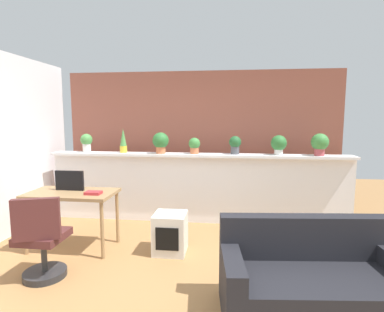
{
  "coord_description": "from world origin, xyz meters",
  "views": [
    {
      "loc": [
        0.5,
        -2.83,
        1.69
      ],
      "look_at": [
        0.01,
        1.17,
        1.19
      ],
      "focal_mm": 28.58,
      "sensor_mm": 36.0,
      "label": 1
    }
  ],
  "objects": [
    {
      "name": "potted_plant_6",
      "position": [
        1.86,
        1.95,
        1.31
      ],
      "size": [
        0.26,
        0.26,
        0.34
      ],
      "color": "#B7474C",
      "rests_on": "plant_shelf"
    },
    {
      "name": "divider_wall",
      "position": [
        0.0,
        2.0,
        0.54
      ],
      "size": [
        4.8,
        0.16,
        1.08
      ],
      "primitive_type": "cube",
      "color": "white",
      "rests_on": "ground"
    },
    {
      "name": "plant_shelf",
      "position": [
        0.0,
        1.96,
        1.1
      ],
      "size": [
        4.8,
        0.31,
        0.04
      ],
      "primitive_type": "cube",
      "color": "white",
      "rests_on": "divider_wall"
    },
    {
      "name": "side_cube_shelf",
      "position": [
        -0.22,
        0.8,
        0.25
      ],
      "size": [
        0.4,
        0.41,
        0.5
      ],
      "color": "silver",
      "rests_on": "ground"
    },
    {
      "name": "couch",
      "position": [
        1.23,
        -0.27,
        0.28
      ],
      "size": [
        1.63,
        0.91,
        0.8
      ],
      "color": "black",
      "rests_on": "ground"
    },
    {
      "name": "potted_plant_0",
      "position": [
        -1.85,
        1.98,
        1.3
      ],
      "size": [
        0.19,
        0.19,
        0.31
      ],
      "color": "silver",
      "rests_on": "plant_shelf"
    },
    {
      "name": "office_chair",
      "position": [
        -1.42,
        -0.02,
        0.39
      ],
      "size": [
        0.5,
        0.5,
        0.91
      ],
      "color": "#262628",
      "rests_on": "ground"
    },
    {
      "name": "book_on_desk",
      "position": [
        -1.16,
        0.68,
        0.77
      ],
      "size": [
        0.19,
        0.13,
        0.04
      ],
      "primitive_type": "cube",
      "color": "#B22D33",
      "rests_on": "desk"
    },
    {
      "name": "potted_plant_3",
      "position": [
        -0.04,
        1.96,
        1.26
      ],
      "size": [
        0.18,
        0.18,
        0.26
      ],
      "color": "#C66B42",
      "rests_on": "plant_shelf"
    },
    {
      "name": "potted_plant_4",
      "position": [
        0.6,
        1.99,
        1.28
      ],
      "size": [
        0.19,
        0.19,
        0.29
      ],
      "color": "#4C4C51",
      "rests_on": "plant_shelf"
    },
    {
      "name": "potted_plant_2",
      "position": [
        -0.59,
        1.94,
        1.31
      ],
      "size": [
        0.26,
        0.26,
        0.34
      ],
      "color": "#C66B42",
      "rests_on": "plant_shelf"
    },
    {
      "name": "potted_plant_5",
      "position": [
        1.26,
        1.99,
        1.29
      ],
      "size": [
        0.24,
        0.24,
        0.3
      ],
      "color": "silver",
      "rests_on": "plant_shelf"
    },
    {
      "name": "tv_monitor",
      "position": [
        -1.56,
        0.85,
        0.88
      ],
      "size": [
        0.38,
        0.04,
        0.26
      ],
      "primitive_type": "cube",
      "color": "black",
      "rests_on": "desk"
    },
    {
      "name": "desk",
      "position": [
        -1.49,
        0.77,
        0.67
      ],
      "size": [
        1.1,
        0.6,
        0.75
      ],
      "color": "#99754C",
      "rests_on": "ground"
    },
    {
      "name": "brick_wall_behind",
      "position": [
        0.0,
        2.6,
        1.25
      ],
      "size": [
        4.8,
        0.1,
        2.5
      ],
      "primitive_type": "cube",
      "color": "brown",
      "rests_on": "ground"
    },
    {
      "name": "potted_plant_1",
      "position": [
        -1.22,
        1.99,
        1.31
      ],
      "size": [
        0.12,
        0.12,
        0.4
      ],
      "color": "gold",
      "rests_on": "plant_shelf"
    },
    {
      "name": "ground_plane",
      "position": [
        0.0,
        0.0,
        0.0
      ],
      "size": [
        12.0,
        12.0,
        0.0
      ],
      "primitive_type": "plane",
      "color": "#9E7042"
    }
  ]
}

